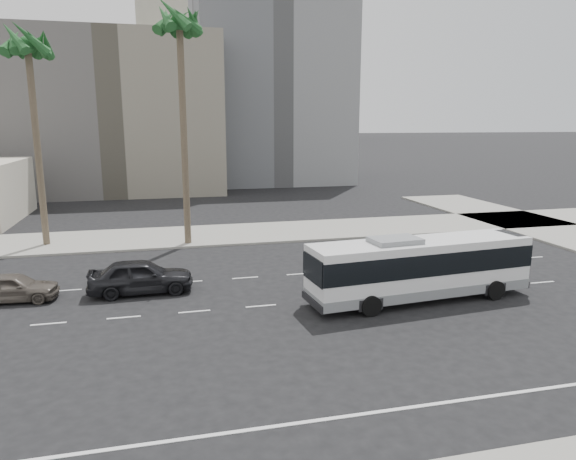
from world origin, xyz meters
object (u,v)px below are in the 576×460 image
object	(u,v)px
palm_mid	(28,50)
car_a	(141,276)
palm_near	(180,27)
car_b	(13,287)
city_bus	(420,266)

from	to	relation	value
palm_mid	car_a	bearing A→B (deg)	-60.71
car_a	palm_near	xyz separation A→B (m)	(2.78, 9.78, 13.23)
car_b	palm_near	xyz separation A→B (m)	(8.56, 9.63, 13.40)
city_bus	car_a	bearing A→B (deg)	156.73
city_bus	palm_near	xyz separation A→B (m)	(-9.99, 13.92, 12.45)
city_bus	palm_mid	size ratio (longest dim) A/B	0.78
city_bus	car_a	world-z (taller)	city_bus
palm_near	city_bus	bearing A→B (deg)	-54.34
car_b	palm_mid	size ratio (longest dim) A/B	0.28
car_a	city_bus	bearing A→B (deg)	-108.61
car_a	palm_mid	xyz separation A→B (m)	(-6.54, 11.66, 11.84)
palm_near	car_b	bearing A→B (deg)	-131.62
city_bus	car_a	size ratio (longest dim) A/B	2.20
city_bus	car_b	size ratio (longest dim) A/B	2.75
city_bus	car_b	xyz separation A→B (m)	(-18.54, 4.29, -0.95)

